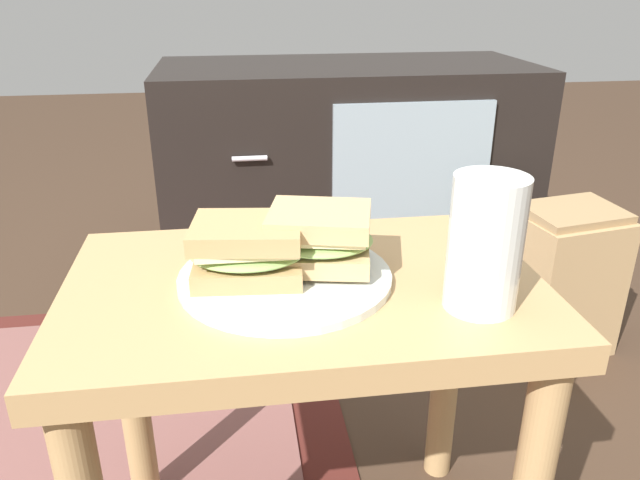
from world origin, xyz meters
TOP-DOWN VIEW (x-y plane):
  - side_table at (0.00, 0.00)m, footprint 0.56×0.36m
  - tv_cabinet at (0.23, 0.95)m, footprint 0.96×0.46m
  - area_rug at (-0.42, 0.42)m, footprint 1.06×0.73m
  - plate at (-0.02, 0.00)m, footprint 0.25×0.25m
  - sandwich_front at (-0.06, -0.00)m, footprint 0.14×0.11m
  - sandwich_back at (0.02, 0.01)m, footprint 0.14×0.13m
  - beer_glass at (0.18, -0.09)m, footprint 0.08×0.08m
  - paper_bag at (0.63, 0.49)m, footprint 0.24×0.20m

SIDE VIEW (x-z plane):
  - area_rug at x=-0.42m, z-range 0.00..0.01m
  - paper_bag at x=0.63m, z-range 0.00..0.33m
  - tv_cabinet at x=0.23m, z-range 0.00..0.58m
  - side_table at x=0.00m, z-range 0.14..0.60m
  - plate at x=-0.02m, z-range 0.46..0.47m
  - sandwich_front at x=-0.06m, z-range 0.47..0.54m
  - sandwich_back at x=0.02m, z-range 0.48..0.54m
  - beer_glass at x=0.18m, z-range 0.46..0.60m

